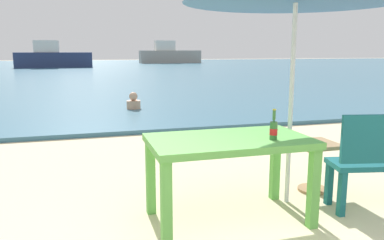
# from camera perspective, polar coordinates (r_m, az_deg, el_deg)

# --- Properties ---
(sea_water) EXTENTS (120.00, 50.00, 0.08)m
(sea_water) POSITION_cam_1_polar(r_m,az_deg,el_deg) (31.87, -13.41, 7.42)
(sea_water) COLOR #386B84
(sea_water) RESTS_ON ground_plane
(picnic_table_green) EXTENTS (1.40, 0.80, 0.76)m
(picnic_table_green) POSITION_cam_1_polar(r_m,az_deg,el_deg) (3.38, 5.53, -4.46)
(picnic_table_green) COLOR #60B24C
(picnic_table_green) RESTS_ON ground_plane
(beer_bottle_amber) EXTENTS (0.07, 0.07, 0.26)m
(beer_bottle_amber) POSITION_cam_1_polar(r_m,az_deg,el_deg) (3.33, 12.01, -1.30)
(beer_bottle_amber) COLOR #2D662D
(beer_bottle_amber) RESTS_ON picnic_table_green
(side_table_wood) EXTENTS (0.44, 0.44, 0.54)m
(side_table_wood) POSITION_cam_1_polar(r_m,az_deg,el_deg) (4.36, 17.68, -5.58)
(side_table_wood) COLOR #9E7A51
(side_table_wood) RESTS_ON ground_plane
(swimmer_person) EXTENTS (0.34, 0.34, 0.41)m
(swimmer_person) POSITION_cam_1_polar(r_m,az_deg,el_deg) (9.62, -8.67, 2.63)
(swimmer_person) COLOR tan
(swimmer_person) RESTS_ON sea_water
(boat_sailboat) EXTENTS (6.72, 1.83, 2.44)m
(boat_sailboat) POSITION_cam_1_polar(r_m,az_deg,el_deg) (43.48, -3.39, 9.60)
(boat_sailboat) COLOR gray
(boat_sailboat) RESTS_ON sea_water
(boat_cargo_ship) EXTENTS (6.05, 1.65, 2.20)m
(boat_cargo_ship) POSITION_cam_1_polar(r_m,az_deg,el_deg) (34.23, -19.89, 8.67)
(boat_cargo_ship) COLOR navy
(boat_cargo_ship) RESTS_ON sea_water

